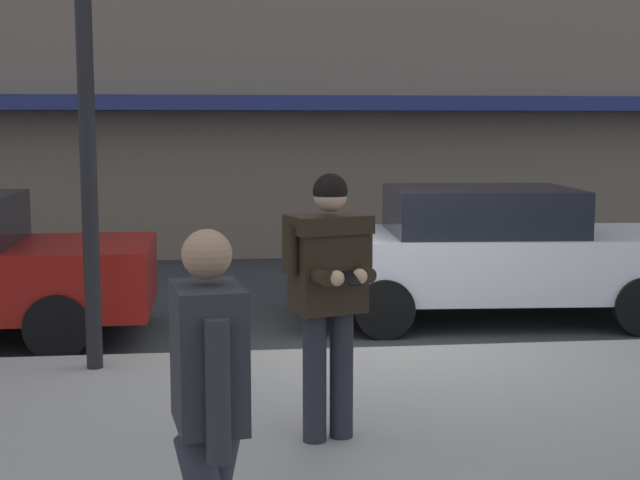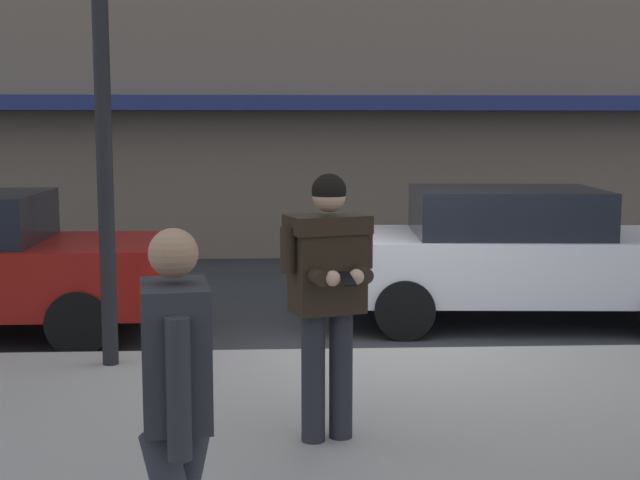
{
  "view_description": "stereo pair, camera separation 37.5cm",
  "coord_description": "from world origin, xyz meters",
  "px_view_note": "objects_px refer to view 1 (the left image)",
  "views": [
    {
      "loc": [
        -1.53,
        -8.42,
        2.26
      ],
      "look_at": [
        -0.86,
        -2.54,
        1.49
      ],
      "focal_mm": 50.0,
      "sensor_mm": 36.0,
      "label": 1
    },
    {
      "loc": [
        -1.15,
        -8.45,
        2.26
      ],
      "look_at": [
        -0.86,
        -2.54,
        1.49
      ],
      "focal_mm": 50.0,
      "sensor_mm": 36.0,
      "label": 2
    }
  ],
  "objects_px": {
    "parked_sedan_mid": "(492,252)",
    "man_texting_on_phone": "(329,278)",
    "street_lamp_post": "(83,18)",
    "pedestrian_with_bag": "(209,399)"
  },
  "relations": [
    {
      "from": "parked_sedan_mid",
      "to": "man_texting_on_phone",
      "type": "bearing_deg",
      "value": -120.24
    },
    {
      "from": "parked_sedan_mid",
      "to": "man_texting_on_phone",
      "type": "relative_size",
      "value": 2.55
    },
    {
      "from": "parked_sedan_mid",
      "to": "street_lamp_post",
      "type": "bearing_deg",
      "value": -153.28
    },
    {
      "from": "pedestrian_with_bag",
      "to": "street_lamp_post",
      "type": "relative_size",
      "value": 0.35
    },
    {
      "from": "man_texting_on_phone",
      "to": "pedestrian_with_bag",
      "type": "bearing_deg",
      "value": -110.21
    },
    {
      "from": "pedestrian_with_bag",
      "to": "parked_sedan_mid",
      "type": "bearing_deg",
      "value": 62.94
    },
    {
      "from": "street_lamp_post",
      "to": "pedestrian_with_bag",
      "type": "bearing_deg",
      "value": -75.6
    },
    {
      "from": "street_lamp_post",
      "to": "man_texting_on_phone",
      "type": "bearing_deg",
      "value": -47.71
    },
    {
      "from": "pedestrian_with_bag",
      "to": "street_lamp_post",
      "type": "bearing_deg",
      "value": 104.4
    },
    {
      "from": "man_texting_on_phone",
      "to": "street_lamp_post",
      "type": "distance_m",
      "value": 3.3
    }
  ]
}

